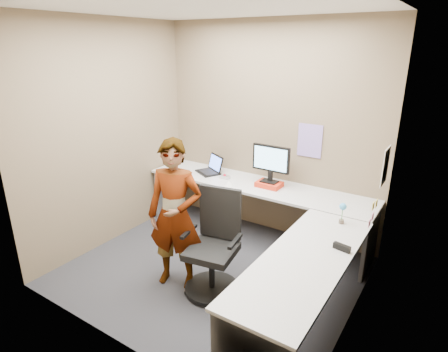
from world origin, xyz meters
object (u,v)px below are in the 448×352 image
Objects in this scene: desk at (265,220)px; office_chair at (214,252)px; person at (175,215)px; monitor at (271,161)px.

office_chair is at bearing -110.52° from desk.
office_chair is 0.67× the size of person.
monitor is at bearing 112.30° from desk.
monitor is at bearing 55.84° from person.
desk is 1.91× the size of person.
desk is at bearing -66.97° from monitor.
monitor is 1.39m from office_chair.
person is at bearing -173.94° from office_chair.
desk is at bearing 31.06° from person.
office_chair is 0.54m from person.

